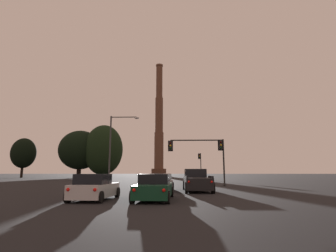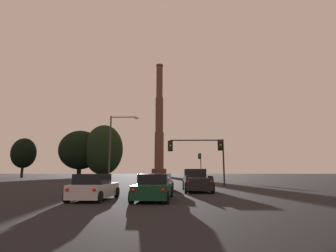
{
  "view_description": "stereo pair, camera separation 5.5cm",
  "coord_description": "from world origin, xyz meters",
  "views": [
    {
      "loc": [
        1.57,
        -0.15,
        1.52
      ],
      "look_at": [
        0.04,
        46.38,
        9.79
      ],
      "focal_mm": 28.0,
      "sensor_mm": 36.0,
      "label": 1
    },
    {
      "loc": [
        1.62,
        -0.15,
        1.52
      ],
      "look_at": [
        0.04,
        46.38,
        9.79
      ],
      "focal_mm": 28.0,
      "sensor_mm": 36.0,
      "label": 2
    }
  ],
  "objects": [
    {
      "name": "sedan_center_lane_front",
      "position": [
        0.24,
        22.09,
        0.67
      ],
      "size": [
        2.15,
        4.76,
        1.43
      ],
      "rotation": [
        0.0,
        0.0,
        -0.04
      ],
      "color": "silver",
      "rests_on": "ground_plane"
    },
    {
      "name": "sedan_center_lane_second",
      "position": [
        0.3,
        15.07,
        0.67
      ],
      "size": [
        2.11,
        4.75,
        1.43
      ],
      "rotation": [
        0.0,
        0.0,
        -0.03
      ],
      "color": "#0F3823",
      "rests_on": "ground_plane"
    },
    {
      "name": "hatchback_left_lane_second",
      "position": [
        -3.05,
        14.83,
        0.66
      ],
      "size": [
        2.05,
        4.16,
        1.44
      ],
      "rotation": [
        0.0,
        0.0,
        -0.04
      ],
      "color": "silver",
      "rests_on": "ground_plane"
    },
    {
      "name": "pickup_truck_right_lane_front",
      "position": [
        3.22,
        22.1,
        0.8
      ],
      "size": [
        2.24,
        5.52,
        1.82
      ],
      "rotation": [
        0.0,
        0.0,
        0.01
      ],
      "color": "black",
      "rests_on": "ground_plane"
    },
    {
      "name": "traffic_light_far_right",
      "position": [
        6.85,
        59.27,
        3.81
      ],
      "size": [
        0.78,
        0.5,
        5.8
      ],
      "color": "black",
      "rests_on": "ground_plane"
    },
    {
      "name": "traffic_light_overhead_right",
      "position": [
        4.71,
        30.09,
        4.1
      ],
      "size": [
        6.57,
        0.5,
        5.3
      ],
      "color": "black",
      "rests_on": "ground_plane"
    },
    {
      "name": "street_lamp",
      "position": [
        -6.44,
        33.39,
        5.47
      ],
      "size": [
        3.82,
        0.36,
        8.85
      ],
      "color": "#38383A",
      "rests_on": "ground_plane"
    },
    {
      "name": "smokestack",
      "position": [
        -6.34,
        116.63,
        20.27
      ],
      "size": [
        6.52,
        6.52,
        51.7
      ],
      "color": "#523427",
      "rests_on": "ground_plane"
    },
    {
      "name": "treeline_far_left",
      "position": [
        -19.7,
        75.32,
        7.99
      ],
      "size": [
        11.12,
        10.0,
        15.25
      ],
      "color": "black",
      "rests_on": "ground_plane"
    },
    {
      "name": "treeline_far_right",
      "position": [
        -26.99,
        76.35,
        8.05
      ],
      "size": [
        12.41,
        11.16,
        13.79
      ],
      "color": "black",
      "rests_on": "ground_plane"
    },
    {
      "name": "treeline_left_mid",
      "position": [
        -43.02,
        74.81,
        7.06
      ],
      "size": [
        7.07,
        6.36,
        11.42
      ],
      "color": "black",
      "rests_on": "ground_plane"
    }
  ]
}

